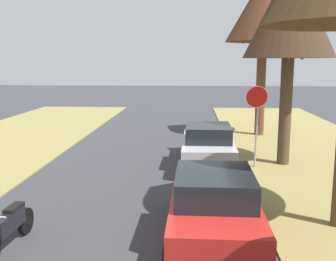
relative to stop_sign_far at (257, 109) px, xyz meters
name	(u,v)px	position (x,y,z in m)	size (l,w,h in m)	color
stop_sign_far	(257,109)	(0.00, 0.00, 0.00)	(0.81, 0.46, 2.95)	#9EA0A5
street_tree_right_mid_b	(291,11)	(1.14, 0.52, 3.43)	(3.27, 3.27, 7.37)	#4D3929
street_tree_right_far	(264,10)	(1.23, 6.51, 4.20)	(3.76, 3.76, 8.09)	brown
parked_sedan_red	(214,208)	(-1.82, -6.00, -1.46)	(1.97, 4.42, 1.57)	red
parked_sedan_silver	(208,147)	(-1.71, 0.16, -1.46)	(1.97, 4.42, 1.57)	#BCBCC1
parked_motorcycle	(9,226)	(-6.08, -6.65, -1.70)	(0.60, 2.05, 0.97)	black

